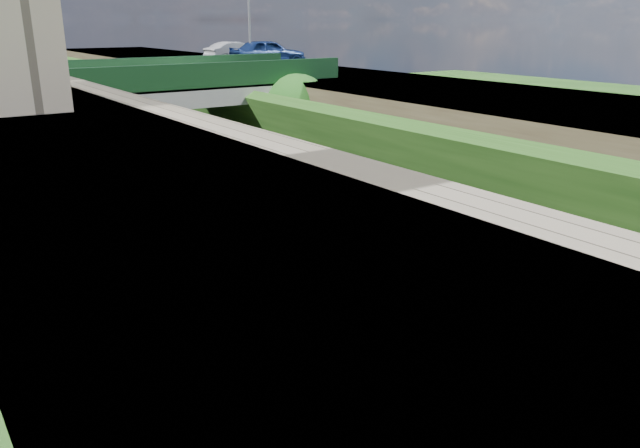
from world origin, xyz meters
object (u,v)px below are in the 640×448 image
(locomotive, at_px, (351,239))
(tender, at_px, (249,199))
(car_blue, at_px, (268,53))
(car_silver, at_px, (235,52))
(lamppost, at_px, (250,12))
(road_bridge, at_px, (182,125))
(tree, at_px, (297,112))

(locomotive, bearing_deg, tender, 90.00)
(car_blue, relative_size, car_silver, 1.15)
(lamppost, height_order, tender, lamppost)
(lamppost, height_order, car_silver, lamppost)
(tender, bearing_deg, car_blue, 56.16)
(car_silver, bearing_deg, car_blue, 178.41)
(road_bridge, distance_m, tree, 5.86)
(road_bridge, xyz_separation_m, car_silver, (8.59, 10.47, 2.89))
(locomotive, bearing_deg, lamppost, 69.97)
(car_blue, relative_size, locomotive, 0.48)
(road_bridge, height_order, locomotive, road_bridge)
(road_bridge, bearing_deg, car_silver, 50.65)
(lamppost, bearing_deg, car_blue, 1.05)
(locomotive, height_order, tender, locomotive)
(tree, relative_size, car_silver, 1.53)
(lamppost, bearing_deg, tender, -119.88)
(car_silver, bearing_deg, tender, 148.44)
(road_bridge, bearing_deg, lamppost, 40.19)
(tree, bearing_deg, road_bridge, 148.45)
(tree, bearing_deg, lamppost, 74.47)
(road_bridge, relative_size, tree, 2.42)
(tree, distance_m, locomotive, 11.99)
(road_bridge, relative_size, tender, 2.67)
(tree, xyz_separation_m, car_blue, (3.88, 9.50, 2.45))
(road_bridge, distance_m, car_blue, 11.35)
(lamppost, relative_size, car_blue, 1.21)
(car_silver, relative_size, tender, 0.72)
(tree, relative_size, car_blue, 1.33)
(car_blue, xyz_separation_m, locomotive, (-8.59, -20.18, -5.20))
(lamppost, distance_m, tender, 16.76)
(car_silver, xyz_separation_m, locomotive, (-8.33, -24.20, -5.07))
(road_bridge, xyz_separation_m, tender, (0.26, -6.37, -2.46))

